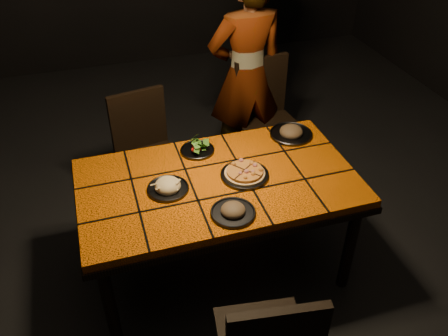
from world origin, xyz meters
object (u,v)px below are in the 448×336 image
object	(u,v)px
dining_table	(218,190)
diner	(246,75)
plate_pizza	(245,174)
plate_pasta	(168,187)
chair_far_right	(266,113)
chair_far_left	(145,145)

from	to	relation	value
dining_table	diner	size ratio (longest dim) A/B	0.96
plate_pizza	plate_pasta	bearing A→B (deg)	178.99
chair_far_right	plate_pizza	xyz separation A→B (m)	(-0.52, -0.95, 0.20)
dining_table	plate_pizza	size ratio (longest dim) A/B	4.86
chair_far_left	plate_pasta	bearing A→B (deg)	-99.75
chair_far_left	diner	bearing A→B (deg)	5.51
diner	plate_pizza	size ratio (longest dim) A/B	5.05
chair_far_right	plate_pasta	xyz separation A→B (m)	(-0.97, -0.94, 0.21)
chair_far_right	plate_pizza	world-z (taller)	chair_far_right
diner	plate_pizza	distance (m)	1.15
chair_far_right	chair_far_left	bearing A→B (deg)	179.28
chair_far_right	diner	bearing A→B (deg)	126.45
chair_far_right	plate_pasta	distance (m)	1.37
plate_pasta	plate_pizza	bearing A→B (deg)	-1.01
dining_table	plate_pizza	world-z (taller)	plate_pizza
dining_table	chair_far_left	size ratio (longest dim) A/B	1.78
plate_pizza	plate_pasta	world-z (taller)	plate_pasta
plate_pizza	plate_pasta	xyz separation A→B (m)	(-0.45, 0.01, 0.00)
plate_pizza	chair_far_right	bearing A→B (deg)	61.46
plate_pizza	plate_pasta	distance (m)	0.45
chair_far_left	plate_pizza	bearing A→B (deg)	-71.52
plate_pizza	plate_pasta	size ratio (longest dim) A/B	1.41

